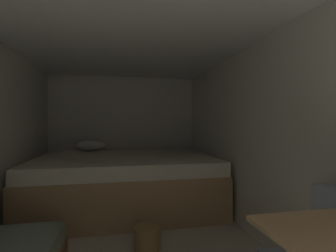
# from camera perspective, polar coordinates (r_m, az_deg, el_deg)

# --- Properties ---
(wall_back) EXTENTS (2.79, 0.05, 2.13)m
(wall_back) POSITION_cam_1_polar(r_m,az_deg,el_deg) (4.81, -10.10, -1.58)
(wall_back) COLOR silver
(wall_back) RESTS_ON ground
(wall_right) EXTENTS (0.05, 4.95, 2.13)m
(wall_right) POSITION_cam_1_polar(r_m,az_deg,el_deg) (2.75, 21.24, -3.36)
(wall_right) COLOR silver
(wall_right) RESTS_ON ground
(ceiling_slab) EXTENTS (2.79, 4.95, 0.05)m
(ceiling_slab) POSITION_cam_1_polar(r_m,az_deg,el_deg) (2.48, -8.65, 21.93)
(ceiling_slab) COLOR white
(ceiling_slab) RESTS_ON wall_left
(bed) EXTENTS (2.57, 1.89, 0.96)m
(bed) POSITION_cam_1_polar(r_m,az_deg,el_deg) (3.90, -9.78, -12.27)
(bed) COLOR tan
(bed) RESTS_ON ground
(wicker_basket) EXTENTS (0.27, 0.27, 0.23)m
(wicker_basket) POSITION_cam_1_polar(r_m,az_deg,el_deg) (2.73, -4.75, -24.16)
(wicker_basket) COLOR olive
(wicker_basket) RESTS_ON ground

